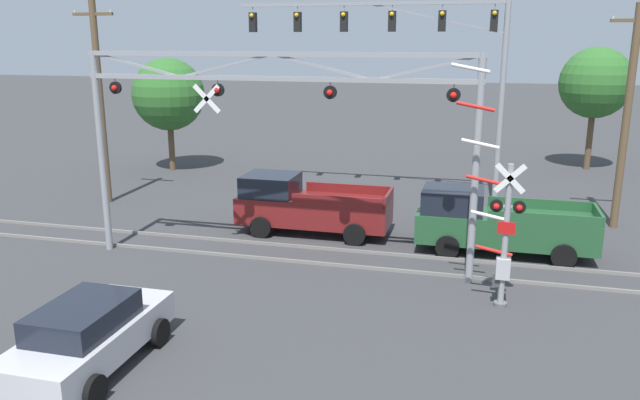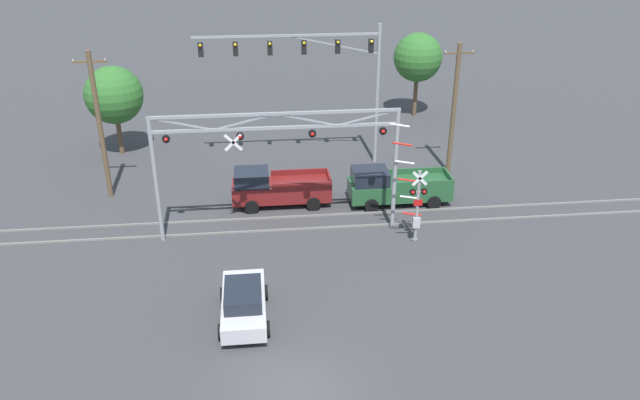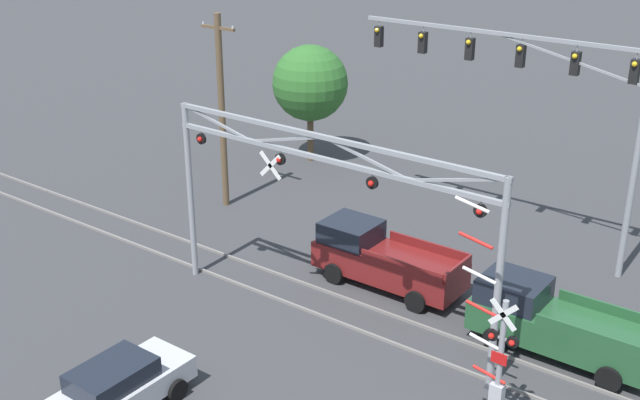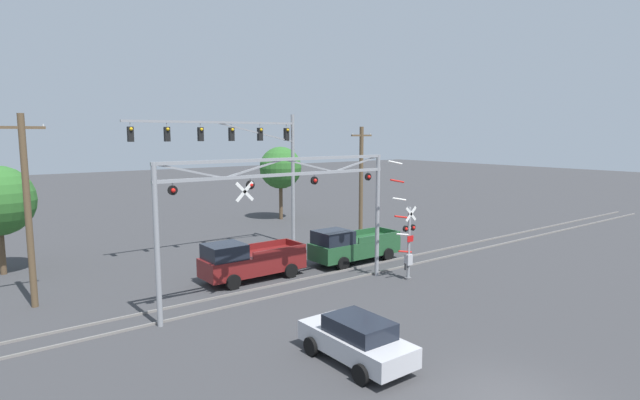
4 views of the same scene
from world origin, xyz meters
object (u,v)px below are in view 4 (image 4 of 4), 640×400
pickup_truck_lead (249,261)px  utility_pole_left (28,209)px  crossing_gantry (284,198)px  background_tree_beyond_span (281,168)px  crossing_signal_mast (407,241)px  sedan_waiting (357,339)px  pickup_truck_following (352,246)px  traffic_signal_span (253,153)px  utility_pole_right (361,183)px

pickup_truck_lead → utility_pole_left: size_ratio=0.65×
crossing_gantry → background_tree_beyond_span: 21.72m
crossing_signal_mast → utility_pole_left: 17.73m
sedan_waiting → utility_pole_left: (-7.70, 12.62, 3.56)m
crossing_signal_mast → sedan_waiting: crossing_signal_mast is taller
pickup_truck_following → background_tree_beyond_span: bearing=72.0°
pickup_truck_following → background_tree_beyond_span: (5.01, 15.43, 3.59)m
background_tree_beyond_span → utility_pole_left: bearing=-148.8°
pickup_truck_lead → background_tree_beyond_span: size_ratio=0.84×
traffic_signal_span → pickup_truck_lead: 8.56m
utility_pole_left → traffic_signal_span: bearing=15.2°
traffic_signal_span → pickup_truck_following: 8.73m
pickup_truck_following → background_tree_beyond_span: background_tree_beyond_span is taller
crossing_signal_mast → utility_pole_left: bearing=156.4°
pickup_truck_lead → crossing_signal_mast: bearing=-36.8°
sedan_waiting → utility_pole_left: size_ratio=0.50×
crossing_gantry → traffic_signal_span: (3.61, 9.11, 1.71)m
traffic_signal_span → sedan_waiting: traffic_signal_span is taller
crossing_signal_mast → utility_pole_right: 9.76m
utility_pole_right → sedan_waiting: bearing=-132.3°
traffic_signal_span → utility_pole_right: size_ratio=1.40×
sedan_waiting → utility_pole_right: size_ratio=0.53×
crossing_signal_mast → pickup_truck_lead: crossing_signal_mast is taller
crossing_gantry → pickup_truck_lead: crossing_gantry is taller
sedan_waiting → background_tree_beyond_span: size_ratio=0.65×
background_tree_beyond_span → crossing_signal_mast: bearing=-104.2°
pickup_truck_following → utility_pole_left: bearing=170.7°
pickup_truck_lead → sedan_waiting: size_ratio=1.29×
traffic_signal_span → utility_pole_left: 13.70m
pickup_truck_lead → pickup_truck_following: size_ratio=0.96×
utility_pole_right → utility_pole_left: bearing=-176.0°
traffic_signal_span → pickup_truck_lead: size_ratio=2.06×
crossing_signal_mast → pickup_truck_following: (-0.01, 4.39, -1.06)m
crossing_gantry → sedan_waiting: (-1.77, -7.06, -3.85)m
crossing_signal_mast → pickup_truck_lead: 8.31m
traffic_signal_span → pickup_truck_following: traffic_signal_span is taller
pickup_truck_following → utility_pole_right: (4.38, 4.08, 3.17)m
sedan_waiting → background_tree_beyond_span: bearing=62.2°
crossing_gantry → utility_pole_left: bearing=149.6°
pickup_truck_lead → utility_pole_left: (-9.51, 2.10, 3.34)m
traffic_signal_span → utility_pole_right: 8.00m
pickup_truck_lead → pickup_truck_following: 6.61m
crossing_signal_mast → background_tree_beyond_span: size_ratio=0.97×
crossing_gantry → sedan_waiting: 8.23m
crossing_gantry → pickup_truck_following: size_ratio=2.12×
pickup_truck_following → utility_pole_right: bearing=43.0°
sedan_waiting → pickup_truck_lead: bearing=80.2°
pickup_truck_following → utility_pole_right: size_ratio=0.70×
pickup_truck_lead → utility_pole_right: size_ratio=0.68×
pickup_truck_lead → background_tree_beyond_span: 19.20m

